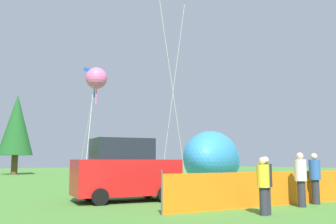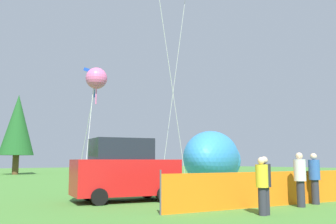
{
  "view_description": "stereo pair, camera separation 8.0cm",
  "coord_description": "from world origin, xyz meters",
  "px_view_note": "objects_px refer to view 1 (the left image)",
  "views": [
    {
      "loc": [
        -12.57,
        -10.07,
        1.51
      ],
      "look_at": [
        0.38,
        4.22,
        3.98
      ],
      "focal_mm": 40.0,
      "sensor_mm": 36.0,
      "label": 1
    },
    {
      "loc": [
        -12.51,
        -10.12,
        1.51
      ],
      "look_at": [
        0.38,
        4.22,
        3.98
      ],
      "focal_mm": 40.0,
      "sensor_mm": 36.0,
      "label": 2
    }
  ],
  "objects_px": {
    "spectator_in_blue_shirt": "(301,177)",
    "kite_pink_octopus": "(96,78)",
    "kite_blue_box": "(95,74)",
    "folding_chair": "(259,182)",
    "spectator_in_grey_shirt": "(266,183)",
    "parked_car": "(125,171)",
    "inflatable_cat": "(214,160)",
    "spectator_in_red_shirt": "(263,183)",
    "spectator_in_green_shirt": "(315,176)"
  },
  "relations": [
    {
      "from": "spectator_in_blue_shirt",
      "to": "kite_pink_octopus",
      "type": "distance_m",
      "value": 10.87
    },
    {
      "from": "spectator_in_blue_shirt",
      "to": "kite_blue_box",
      "type": "bearing_deg",
      "value": 99.33
    },
    {
      "from": "folding_chair",
      "to": "spectator_in_grey_shirt",
      "type": "xyz_separation_m",
      "value": [
        -5.39,
        -3.88,
        0.36
      ]
    },
    {
      "from": "parked_car",
      "to": "folding_chair",
      "type": "relative_size",
      "value": 4.79
    },
    {
      "from": "inflatable_cat",
      "to": "spectator_in_red_shirt",
      "type": "bearing_deg",
      "value": -166.68
    },
    {
      "from": "parked_car",
      "to": "spectator_in_red_shirt",
      "type": "height_order",
      "value": "parked_car"
    },
    {
      "from": "inflatable_cat",
      "to": "spectator_in_grey_shirt",
      "type": "relative_size",
      "value": 5.6
    },
    {
      "from": "folding_chair",
      "to": "inflatable_cat",
      "type": "height_order",
      "value": "inflatable_cat"
    },
    {
      "from": "inflatable_cat",
      "to": "spectator_in_red_shirt",
      "type": "xyz_separation_m",
      "value": [
        -9.32,
        -9.85,
        -0.64
      ]
    },
    {
      "from": "parked_car",
      "to": "kite_blue_box",
      "type": "distance_m",
      "value": 7.06
    },
    {
      "from": "spectator_in_blue_shirt",
      "to": "kite_pink_octopus",
      "type": "xyz_separation_m",
      "value": [
        -1.85,
        9.69,
        4.58
      ]
    },
    {
      "from": "spectator_in_blue_shirt",
      "to": "spectator_in_grey_shirt",
      "type": "distance_m",
      "value": 2.32
    },
    {
      "from": "folding_chair",
      "to": "spectator_in_grey_shirt",
      "type": "distance_m",
      "value": 6.65
    },
    {
      "from": "spectator_in_blue_shirt",
      "to": "kite_blue_box",
      "type": "xyz_separation_m",
      "value": [
        -1.67,
        10.16,
        4.91
      ]
    },
    {
      "from": "spectator_in_red_shirt",
      "to": "spectator_in_grey_shirt",
      "type": "relative_size",
      "value": 0.99
    },
    {
      "from": "inflatable_cat",
      "to": "kite_blue_box",
      "type": "xyz_separation_m",
      "value": [
        -8.53,
        0.52,
        4.36
      ]
    },
    {
      "from": "kite_blue_box",
      "to": "inflatable_cat",
      "type": "bearing_deg",
      "value": -3.5
    },
    {
      "from": "folding_chair",
      "to": "inflatable_cat",
      "type": "bearing_deg",
      "value": -53.11
    },
    {
      "from": "inflatable_cat",
      "to": "kite_pink_octopus",
      "type": "height_order",
      "value": "kite_pink_octopus"
    },
    {
      "from": "folding_chair",
      "to": "kite_pink_octopus",
      "type": "height_order",
      "value": "kite_pink_octopus"
    },
    {
      "from": "spectator_in_green_shirt",
      "to": "spectator_in_grey_shirt",
      "type": "bearing_deg",
      "value": -175.52
    },
    {
      "from": "spectator_in_red_shirt",
      "to": "spectator_in_grey_shirt",
      "type": "xyz_separation_m",
      "value": [
        0.15,
        0.01,
        0.01
      ]
    },
    {
      "from": "folding_chair",
      "to": "spectator_in_green_shirt",
      "type": "bearing_deg",
      "value": 130.53
    },
    {
      "from": "spectator_in_red_shirt",
      "to": "spectator_in_blue_shirt",
      "type": "relative_size",
      "value": 0.91
    },
    {
      "from": "parked_car",
      "to": "spectator_in_red_shirt",
      "type": "bearing_deg",
      "value": -63.89
    },
    {
      "from": "spectator_in_red_shirt",
      "to": "spectator_in_green_shirt",
      "type": "distance_m",
      "value": 3.56
    },
    {
      "from": "spectator_in_blue_shirt",
      "to": "spectator_in_green_shirt",
      "type": "relative_size",
      "value": 1.01
    },
    {
      "from": "kite_blue_box",
      "to": "folding_chair",
      "type": "bearing_deg",
      "value": -53.84
    },
    {
      "from": "kite_pink_octopus",
      "to": "folding_chair",
      "type": "bearing_deg",
      "value": -50.67
    },
    {
      "from": "folding_chair",
      "to": "spectator_in_green_shirt",
      "type": "xyz_separation_m",
      "value": [
        -1.98,
        -3.61,
        0.43
      ]
    },
    {
      "from": "kite_pink_octopus",
      "to": "kite_blue_box",
      "type": "bearing_deg",
      "value": 69.29
    },
    {
      "from": "spectator_in_red_shirt",
      "to": "spectator_in_green_shirt",
      "type": "xyz_separation_m",
      "value": [
        3.55,
        0.28,
        0.08
      ]
    },
    {
      "from": "spectator_in_grey_shirt",
      "to": "kite_blue_box",
      "type": "height_order",
      "value": "kite_blue_box"
    },
    {
      "from": "parked_car",
      "to": "kite_pink_octopus",
      "type": "height_order",
      "value": "kite_pink_octopus"
    },
    {
      "from": "folding_chair",
      "to": "spectator_in_blue_shirt",
      "type": "relative_size",
      "value": 0.5
    },
    {
      "from": "parked_car",
      "to": "folding_chair",
      "type": "distance_m",
      "value": 6.54
    },
    {
      "from": "parked_car",
      "to": "kite_blue_box",
      "type": "xyz_separation_m",
      "value": [
        1.58,
        4.96,
        4.77
      ]
    },
    {
      "from": "inflatable_cat",
      "to": "kite_pink_octopus",
      "type": "xyz_separation_m",
      "value": [
        -8.71,
        0.04,
        4.03
      ]
    },
    {
      "from": "inflatable_cat",
      "to": "spectator_in_blue_shirt",
      "type": "distance_m",
      "value": 11.85
    },
    {
      "from": "kite_pink_octopus",
      "to": "kite_blue_box",
      "type": "height_order",
      "value": "kite_blue_box"
    },
    {
      "from": "spectator_in_green_shirt",
      "to": "parked_car",
      "type": "bearing_deg",
      "value": 130.25
    },
    {
      "from": "spectator_in_red_shirt",
      "to": "kite_blue_box",
      "type": "xyz_separation_m",
      "value": [
        0.79,
        10.38,
        5.0
      ]
    },
    {
      "from": "parked_car",
      "to": "spectator_in_blue_shirt",
      "type": "height_order",
      "value": "parked_car"
    },
    {
      "from": "spectator_in_red_shirt",
      "to": "parked_car",
      "type": "bearing_deg",
      "value": 98.36
    },
    {
      "from": "inflatable_cat",
      "to": "kite_blue_box",
      "type": "distance_m",
      "value": 9.59
    },
    {
      "from": "folding_chair",
      "to": "kite_pink_octopus",
      "type": "relative_size",
      "value": 0.14
    },
    {
      "from": "folding_chair",
      "to": "spectator_in_grey_shirt",
      "type": "height_order",
      "value": "spectator_in_grey_shirt"
    },
    {
      "from": "inflatable_cat",
      "to": "spectator_in_green_shirt",
      "type": "xyz_separation_m",
      "value": [
        -5.77,
        -9.58,
        -0.56
      ]
    },
    {
      "from": "kite_blue_box",
      "to": "spectator_in_grey_shirt",
      "type": "bearing_deg",
      "value": -93.54
    },
    {
      "from": "spectator_in_green_shirt",
      "to": "spectator_in_grey_shirt",
      "type": "relative_size",
      "value": 1.08
    }
  ]
}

